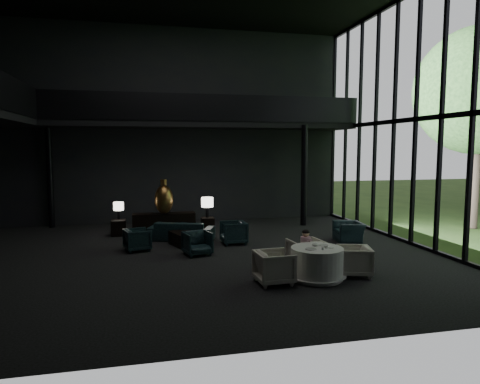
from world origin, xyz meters
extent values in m
cube|color=black|center=(0.00, 0.00, 0.00)|extent=(14.00, 12.00, 0.02)
cube|color=black|center=(0.00, 6.00, 4.00)|extent=(14.00, 0.04, 8.00)
cube|color=black|center=(0.00, -6.00, 4.00)|extent=(14.00, 0.04, 8.00)
cube|color=black|center=(1.00, 5.00, 4.00)|extent=(12.00, 2.00, 0.25)
cube|color=black|center=(1.00, 4.00, 4.60)|extent=(12.00, 0.06, 1.00)
cylinder|color=black|center=(-5.00, 5.70, 2.00)|extent=(0.24, 0.24, 4.00)
cylinder|color=black|center=(4.80, 4.00, 2.00)|extent=(0.24, 0.24, 4.00)
cylinder|color=#382D23|center=(11.00, 2.00, 2.45)|extent=(0.36, 0.36, 4.90)
sphere|color=#2B5E21|center=(11.00, 2.00, 5.25)|extent=(4.80, 4.80, 4.80)
cube|color=black|center=(-0.75, 3.70, 0.36)|extent=(2.27, 0.52, 0.72)
ellipsoid|color=olive|center=(-0.75, 3.50, 1.24)|extent=(0.67, 0.67, 1.04)
cylinder|color=olive|center=(-0.75, 3.50, 1.87)|extent=(0.23, 0.23, 0.21)
cube|color=black|center=(-2.35, 3.49, 0.28)|extent=(0.51, 0.51, 0.56)
cylinder|color=black|center=(-2.35, 3.71, 0.72)|extent=(0.11, 0.11, 0.32)
cylinder|color=white|center=(-2.35, 3.71, 1.02)|extent=(0.36, 0.36, 0.29)
cube|color=black|center=(0.85, 3.59, 0.26)|extent=(0.47, 0.47, 0.51)
cylinder|color=black|center=(0.85, 3.66, 0.71)|extent=(0.13, 0.13, 0.39)
cylinder|color=white|center=(0.85, 3.66, 1.08)|extent=(0.45, 0.45, 0.36)
imported|color=black|center=(-0.23, 2.28, 0.44)|extent=(2.36, 1.39, 0.89)
imported|color=black|center=(-1.66, 1.03, 0.35)|extent=(0.79, 0.82, 0.70)
imported|color=black|center=(1.37, 1.33, 0.42)|extent=(0.78, 0.83, 0.84)
imported|color=black|center=(0.04, 0.13, 0.37)|extent=(0.85, 0.82, 0.73)
imported|color=black|center=(5.21, 0.87, 0.39)|extent=(0.70, 0.97, 0.78)
cube|color=black|center=(-0.09, 1.50, 0.21)|extent=(1.22, 1.22, 0.42)
cylinder|color=white|center=(2.55, -2.75, 0.38)|extent=(1.24, 1.24, 0.75)
cone|color=white|center=(2.55, -2.75, 0.05)|extent=(1.40, 1.40, 0.10)
imported|color=#AAA288|center=(2.63, -1.83, 0.45)|extent=(0.95, 0.90, 0.89)
imported|color=beige|center=(3.54, -2.70, 0.40)|extent=(0.93, 0.96, 0.81)
imported|color=#AAA48B|center=(1.46, -2.87, 0.45)|extent=(0.86, 0.91, 0.89)
cylinder|color=pink|center=(2.60, -1.87, 0.64)|extent=(0.27, 0.27, 0.38)
sphere|color=#D8A884|center=(2.60, -1.87, 0.92)|extent=(0.19, 0.19, 0.19)
ellipsoid|color=black|center=(2.60, -1.87, 0.95)|extent=(0.20, 0.20, 0.13)
cylinder|color=white|center=(2.34, -2.87, 0.76)|extent=(0.30, 0.30, 0.02)
cylinder|color=white|center=(2.79, -2.56, 0.76)|extent=(0.27, 0.27, 0.02)
cylinder|color=white|center=(2.86, -2.83, 0.76)|extent=(0.15, 0.15, 0.01)
cylinder|color=white|center=(2.73, -2.84, 0.79)|extent=(0.10, 0.10, 0.06)
ellipsoid|color=white|center=(2.56, -2.60, 0.79)|extent=(0.15, 0.15, 0.08)
cylinder|color=#99999E|center=(2.59, -2.98, 0.78)|extent=(0.07, 0.07, 0.06)
camera|label=1|loc=(-1.40, -12.04, 3.11)|focal=32.00mm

